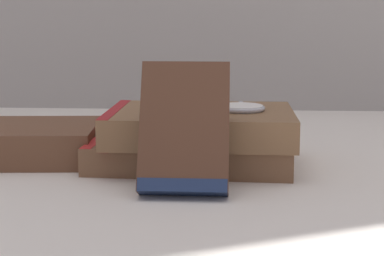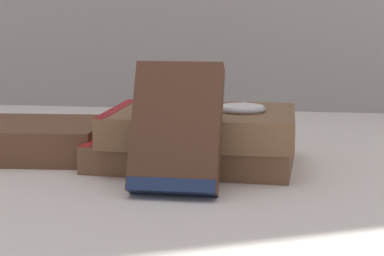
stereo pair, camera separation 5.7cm
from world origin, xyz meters
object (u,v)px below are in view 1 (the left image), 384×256
object	(u,v)px
book_leaning_front	(184,133)
pocket_watch	(241,107)
book_flat_top	(196,124)
book_flat_bottom	(188,151)

from	to	relation	value
book_leaning_front	pocket_watch	size ratio (longest dim) A/B	2.22
book_flat_top	book_leaning_front	distance (m)	0.11
book_leaning_front	pocket_watch	xyz separation A→B (m)	(0.05, 0.11, 0.01)
book_leaning_front	pocket_watch	world-z (taller)	book_leaning_front
book_flat_bottom	pocket_watch	distance (m)	0.08
pocket_watch	book_flat_bottom	bearing A→B (deg)	175.55
book_flat_bottom	book_flat_top	size ratio (longest dim) A/B	1.12
book_flat_bottom	book_leaning_front	bearing A→B (deg)	-85.08
book_flat_bottom	book_flat_top	xyz separation A→B (m)	(0.01, -0.01, 0.03)
book_flat_bottom	book_leaning_front	distance (m)	0.12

